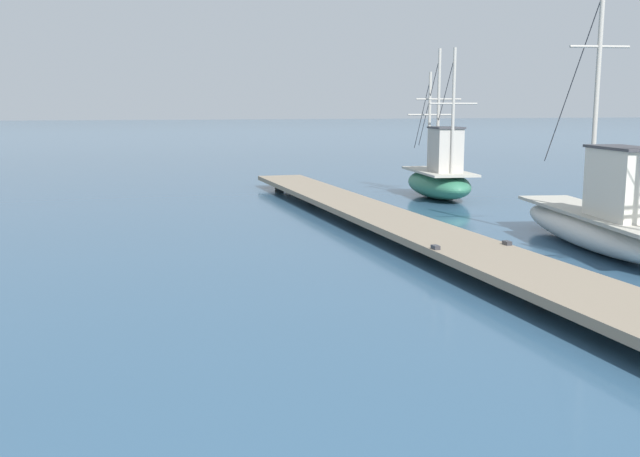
# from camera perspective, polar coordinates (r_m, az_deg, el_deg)

# --- Properties ---
(floating_dock) EXTENTS (2.37, 23.62, 0.53)m
(floating_dock) POSITION_cam_1_polar(r_m,az_deg,el_deg) (18.92, 5.14, 0.84)
(floating_dock) COLOR gray
(floating_dock) RESTS_ON ground
(fishing_boat_0) EXTENTS (2.51, 5.37, 5.27)m
(fishing_boat_0) POSITION_cam_1_polar(r_m,az_deg,el_deg) (26.14, 9.44, 4.06)
(fishing_boat_0) COLOR #337556
(fishing_boat_0) RESTS_ON ground
(fishing_boat_1) EXTENTS (3.05, 7.08, 6.06)m
(fishing_boat_1) POSITION_cam_1_polar(r_m,az_deg,el_deg) (17.57, 21.28, 0.66)
(fishing_boat_1) COLOR silver
(fishing_boat_1) RESTS_ON ground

